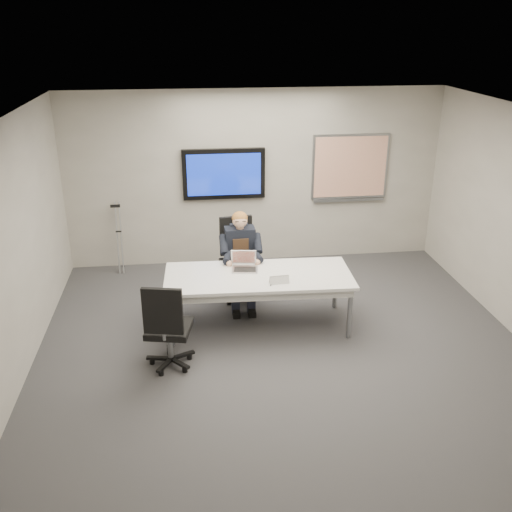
{
  "coord_description": "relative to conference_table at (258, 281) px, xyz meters",
  "views": [
    {
      "loc": [
        -1.09,
        -5.83,
        3.76
      ],
      "look_at": [
        -0.26,
        0.78,
        0.98
      ],
      "focal_mm": 40.0,
      "sensor_mm": 36.0,
      "label": 1
    }
  ],
  "objects": [
    {
      "name": "name_tent",
      "position": [
        0.22,
        -0.28,
        0.13
      ],
      "size": [
        0.25,
        0.09,
        0.1
      ],
      "primitive_type": null,
      "rotation": [
        0.0,
        0.0,
        0.07
      ],
      "color": "silver",
      "rests_on": "conference_table"
    },
    {
      "name": "tv_display",
      "position": [
        -0.27,
        2.2,
        0.85
      ],
      "size": [
        1.3,
        0.09,
        0.8
      ],
      "color": "black",
      "rests_on": "wall_back"
    },
    {
      "name": "ceiling",
      "position": [
        0.23,
        -0.75,
        2.15
      ],
      "size": [
        6.0,
        6.0,
        0.02
      ],
      "primitive_type": "cube",
      "color": "white",
      "rests_on": "wall_back"
    },
    {
      "name": "crutch",
      "position": [
        -1.95,
        2.05,
        -0.06
      ],
      "size": [
        0.38,
        0.58,
        1.22
      ],
      "primitive_type": null,
      "rotation": [
        -0.22,
        0.0,
        -0.42
      ],
      "color": "#B2B5BA",
      "rests_on": "ground"
    },
    {
      "name": "office_chair_far",
      "position": [
        -0.16,
        0.87,
        -0.29
      ],
      "size": [
        0.62,
        0.62,
        1.17
      ],
      "rotation": [
        0.0,
        0.0,
        0.12
      ],
      "color": "black",
      "rests_on": "ground"
    },
    {
      "name": "conference_table",
      "position": [
        0.0,
        0.0,
        0.0
      ],
      "size": [
        2.42,
        1.09,
        0.74
      ],
      "rotation": [
        0.0,
        0.0,
        -0.04
      ],
      "color": "white",
      "rests_on": "ground"
    },
    {
      "name": "wall_back",
      "position": [
        0.23,
        2.25,
        0.75
      ],
      "size": [
        6.0,
        0.02,
        2.8
      ],
      "primitive_type": "cube",
      "color": "#9D998E",
      "rests_on": "ground"
    },
    {
      "name": "office_chair_near",
      "position": [
        -1.14,
        -0.85,
        -0.31
      ],
      "size": [
        0.62,
        0.62,
        1.1
      ],
      "rotation": [
        0.0,
        0.0,
        2.93
      ],
      "color": "black",
      "rests_on": "ground"
    },
    {
      "name": "pen",
      "position": [
        0.13,
        -0.29,
        0.09
      ],
      "size": [
        0.06,
        0.13,
        0.01
      ],
      "primitive_type": "cylinder",
      "rotation": [
        0.0,
        1.57,
        1.18
      ],
      "color": "black",
      "rests_on": "conference_table"
    },
    {
      "name": "wall_front",
      "position": [
        0.23,
        -3.75,
        0.75
      ],
      "size": [
        6.0,
        0.02,
        2.8
      ],
      "primitive_type": "cube",
      "color": "#9D998E",
      "rests_on": "ground"
    },
    {
      "name": "seated_person",
      "position": [
        -0.16,
        0.61,
        -0.11
      ],
      "size": [
        0.42,
        0.72,
        1.34
      ],
      "rotation": [
        0.0,
        0.0,
        0.04
      ],
      "color": "#1D2031",
      "rests_on": "office_chair_far"
    },
    {
      "name": "laptop",
      "position": [
        -0.16,
        0.22,
        0.14
      ],
      "size": [
        0.36,
        0.35,
        0.23
      ],
      "rotation": [
        0.0,
        0.0,
        -0.14
      ],
      "color": "silver",
      "rests_on": "conference_table"
    },
    {
      "name": "wall_left",
      "position": [
        -2.77,
        -0.75,
        0.75
      ],
      "size": [
        0.02,
        6.0,
        2.8
      ],
      "primitive_type": "cube",
      "color": "#9D998E",
      "rests_on": "ground"
    },
    {
      "name": "floor",
      "position": [
        0.23,
        -0.75,
        -0.65
      ],
      "size": [
        6.0,
        6.0,
        0.02
      ],
      "primitive_type": "cube",
      "color": "#3B3A3D",
      "rests_on": "ground"
    },
    {
      "name": "whiteboard",
      "position": [
        1.78,
        2.22,
        0.88
      ],
      "size": [
        1.25,
        0.08,
        1.1
      ],
      "color": "gray",
      "rests_on": "wall_back"
    }
  ]
}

